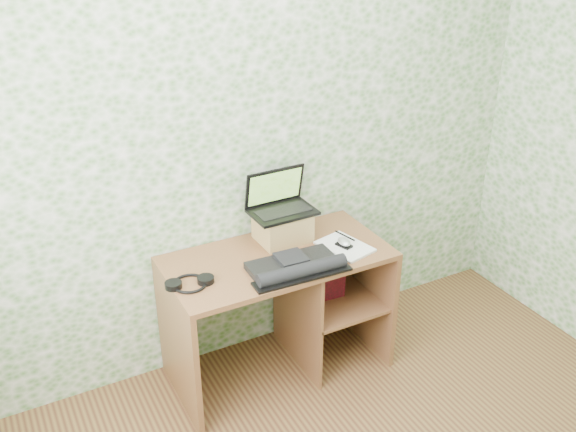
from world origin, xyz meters
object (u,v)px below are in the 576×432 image
desk (288,292)px  keyboard (296,266)px  notepad (345,247)px  riser (283,226)px  laptop (279,201)px

desk → keyboard: (-0.06, -0.21, 0.29)m
keyboard → notepad: bearing=16.0°
keyboard → notepad: (0.35, 0.09, -0.02)m
desk → keyboard: keyboard is taller
notepad → riser: bearing=123.8°
riser → keyboard: bearing=-105.7°
desk → laptop: laptop is taller
desk → riser: riser is taller
desk → keyboard: 0.37m
desk → notepad: bearing=-23.1°
laptop → notepad: bearing=-48.3°
keyboard → laptop: bearing=78.0°
laptop → keyboard: 0.42m
notepad → desk: bearing=143.4°
notepad → laptop: bearing=119.6°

